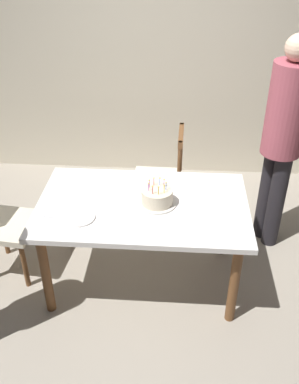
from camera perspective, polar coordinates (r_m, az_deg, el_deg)
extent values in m
plane|color=#9E9384|center=(3.61, -0.81, -11.27)|extent=(6.40, 6.40, 0.00)
cube|color=beige|center=(4.60, 1.04, 17.61)|extent=(6.40, 0.10, 2.60)
cube|color=white|center=(3.15, -0.91, -1.80)|extent=(1.53, 0.94, 0.04)
cylinder|color=brown|center=(3.22, -13.53, -10.50)|extent=(0.07, 0.07, 0.70)
cylinder|color=brown|center=(3.12, 11.11, -11.78)|extent=(0.07, 0.07, 0.70)
cylinder|color=brown|center=(3.77, -10.55, -2.80)|extent=(0.07, 0.07, 0.70)
cylinder|color=brown|center=(3.68, 10.04, -3.65)|extent=(0.07, 0.07, 0.70)
cylinder|color=silver|center=(3.13, 0.99, -1.45)|extent=(0.28, 0.28, 0.01)
cylinder|color=beige|center=(3.10, 1.00, -0.53)|extent=(0.23, 0.23, 0.11)
cylinder|color=#4C7FE5|center=(3.05, 2.19, 0.73)|extent=(0.01, 0.01, 0.05)
sphere|color=#FFC64C|center=(3.03, 2.20, 1.27)|extent=(0.01, 0.01, 0.01)
cylinder|color=#D872CC|center=(3.08, 1.93, 1.13)|extent=(0.01, 0.01, 0.05)
sphere|color=#FFC64C|center=(3.07, 1.94, 1.66)|extent=(0.01, 0.01, 0.01)
cylinder|color=#4C7FE5|center=(3.10, 1.38, 1.34)|extent=(0.01, 0.01, 0.05)
sphere|color=#FFC64C|center=(3.08, 1.39, 1.87)|extent=(0.01, 0.01, 0.01)
cylinder|color=#E54C4C|center=(3.10, 0.58, 1.33)|extent=(0.01, 0.01, 0.05)
sphere|color=#FFC64C|center=(3.08, 0.59, 1.86)|extent=(0.01, 0.01, 0.01)
cylinder|color=#D872CC|center=(3.07, -0.03, 1.03)|extent=(0.01, 0.01, 0.05)
sphere|color=#FFC64C|center=(3.06, -0.03, 1.56)|extent=(0.01, 0.01, 0.01)
cylinder|color=#D872CC|center=(3.04, -0.12, 0.61)|extent=(0.01, 0.01, 0.05)
sphere|color=#FFC64C|center=(3.02, -0.12, 1.15)|extent=(0.01, 0.01, 0.01)
cylinder|color=#E54C4C|center=(3.01, 0.41, 0.21)|extent=(0.01, 0.01, 0.05)
sphere|color=#FFC64C|center=(2.99, 0.41, 0.75)|extent=(0.01, 0.01, 0.01)
cylinder|color=yellow|center=(3.00, 1.19, 0.12)|extent=(0.01, 0.01, 0.05)
sphere|color=#FFC64C|center=(2.98, 1.19, 0.66)|extent=(0.01, 0.01, 0.01)
cylinder|color=yellow|center=(3.02, 1.94, 0.35)|extent=(0.01, 0.01, 0.05)
sphere|color=#FFC64C|center=(3.00, 1.95, 0.89)|extent=(0.01, 0.01, 0.01)
cylinder|color=white|center=(3.02, -9.25, -3.34)|extent=(0.22, 0.22, 0.01)
cylinder|color=white|center=(3.32, -1.93, 0.71)|extent=(0.22, 0.22, 0.01)
cube|color=silver|center=(3.06, -12.21, -3.32)|extent=(0.18, 0.04, 0.01)
cube|color=silver|center=(3.34, -4.65, 0.82)|extent=(0.18, 0.05, 0.01)
cube|color=beige|center=(3.95, 1.02, 1.44)|extent=(0.45, 0.45, 0.05)
cylinder|color=brown|center=(4.24, -1.12, 0.01)|extent=(0.04, 0.04, 0.42)
cylinder|color=brown|center=(3.96, -1.67, -2.65)|extent=(0.04, 0.04, 0.42)
cylinder|color=brown|center=(4.22, 3.48, -0.23)|extent=(0.04, 0.04, 0.42)
cylinder|color=brown|center=(3.94, 3.26, -2.93)|extent=(0.04, 0.04, 0.42)
cylinder|color=brown|center=(3.98, 4.15, 5.71)|extent=(0.04, 0.04, 0.50)
cylinder|color=brown|center=(3.66, 3.96, 3.14)|extent=(0.04, 0.04, 0.50)
cube|color=brown|center=(3.72, 4.19, 7.46)|extent=(0.05, 0.40, 0.06)
cube|color=beige|center=(3.58, -18.11, -4.21)|extent=(0.49, 0.49, 0.05)
cylinder|color=brown|center=(3.54, -16.17, -9.26)|extent=(0.04, 0.04, 0.42)
cylinder|color=brown|center=(3.77, -14.08, -5.90)|extent=(0.04, 0.04, 0.42)
cylinder|color=brown|center=(3.91, -18.68, -5.20)|extent=(0.04, 0.04, 0.42)
cylinder|color=#262328|center=(3.93, 15.20, -0.24)|extent=(0.14, 0.14, 0.88)
cylinder|color=#262328|center=(3.85, 16.38, -1.20)|extent=(0.14, 0.14, 0.88)
cylinder|color=#A54C59|center=(3.52, 17.76, 10.28)|extent=(0.32, 0.32, 0.73)
sphere|color=beige|center=(3.38, 19.14, 17.57)|extent=(0.20, 0.20, 0.20)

